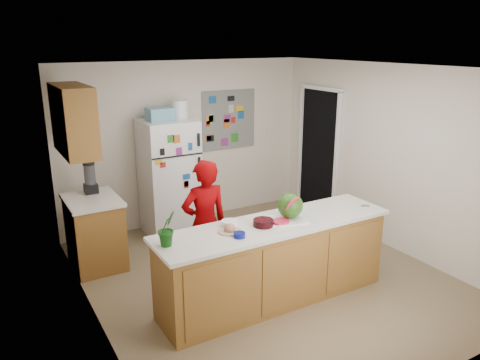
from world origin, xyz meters
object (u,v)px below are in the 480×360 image
person (205,224)px  cherry_bowl (263,223)px  refrigerator (169,178)px  watermelon (290,206)px

person → cherry_bowl: 0.81m
person → cherry_bowl: (0.34, -0.71, 0.19)m
refrigerator → cherry_bowl: (0.09, -2.38, 0.11)m
refrigerator → person: bearing=-98.3°
refrigerator → person: size_ratio=1.12×
watermelon → cherry_bowl: size_ratio=1.31×
person → cherry_bowl: person is taller
refrigerator → cherry_bowl: size_ratio=7.97×
person → cherry_bowl: size_ratio=7.13×
person → cherry_bowl: bearing=117.4°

